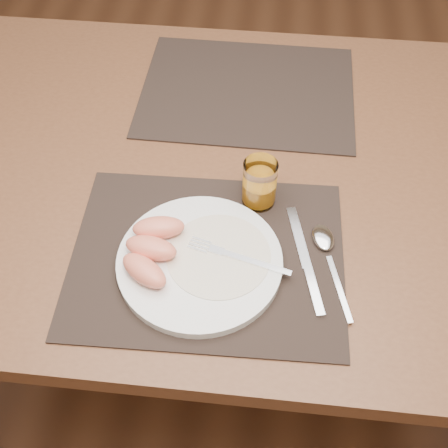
% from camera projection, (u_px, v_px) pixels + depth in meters
% --- Properties ---
extents(ground, '(5.00, 5.00, 0.00)m').
position_uv_depth(ground, '(230.00, 344.00, 1.65)').
color(ground, '#54311C').
rests_on(ground, ground).
extents(table, '(1.40, 0.90, 0.75)m').
position_uv_depth(table, '(233.00, 193.00, 1.13)').
color(table, brown).
rests_on(table, ground).
extents(placemat_near, '(0.46, 0.36, 0.00)m').
position_uv_depth(placemat_near, '(207.00, 257.00, 0.93)').
color(placemat_near, black).
rests_on(placemat_near, table).
extents(placemat_far, '(0.45, 0.35, 0.00)m').
position_uv_depth(placemat_far, '(247.00, 91.00, 1.20)').
color(placemat_far, black).
rests_on(placemat_far, table).
extents(plate, '(0.27, 0.27, 0.02)m').
position_uv_depth(plate, '(200.00, 262.00, 0.91)').
color(plate, white).
rests_on(plate, placemat_near).
extents(plate_dressing, '(0.17, 0.17, 0.00)m').
position_uv_depth(plate_dressing, '(219.00, 255.00, 0.91)').
color(plate_dressing, white).
rests_on(plate_dressing, plate).
extents(fork, '(0.17, 0.06, 0.00)m').
position_uv_depth(fork, '(230.00, 255.00, 0.91)').
color(fork, silver).
rests_on(fork, plate).
extents(knife, '(0.07, 0.22, 0.01)m').
position_uv_depth(knife, '(307.00, 268.00, 0.91)').
color(knife, silver).
rests_on(knife, placemat_near).
extents(spoon, '(0.07, 0.19, 0.01)m').
position_uv_depth(spoon, '(325.00, 245.00, 0.94)').
color(spoon, silver).
rests_on(spoon, placemat_near).
extents(juice_glass, '(0.06, 0.06, 0.09)m').
position_uv_depth(juice_glass, '(259.00, 185.00, 0.97)').
color(juice_glass, white).
rests_on(juice_glass, placemat_near).
extents(grapefruit_wedges, '(0.10, 0.16, 0.03)m').
position_uv_depth(grapefruit_wedges, '(151.00, 248.00, 0.90)').
color(grapefruit_wedges, '#EC7F60').
rests_on(grapefruit_wedges, plate).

